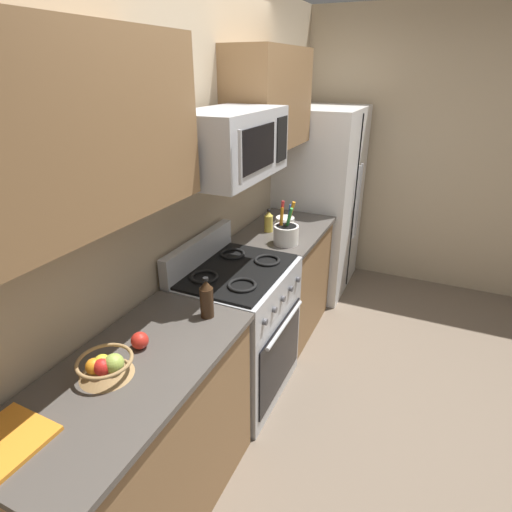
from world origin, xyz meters
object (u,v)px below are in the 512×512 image
utensil_crock (286,233)px  apple_loose (140,341)px  refrigerator (320,202)px  range_oven (238,330)px  prep_bowl (285,220)px  microwave (230,144)px  fruit_basket (105,366)px  bottle_soy (207,299)px  bottle_oil (269,222)px

utensil_crock → apple_loose: 1.42m
refrigerator → utensil_crock: size_ratio=5.72×
range_oven → utensil_crock: size_ratio=3.57×
prep_bowl → microwave: bearing=-179.5°
fruit_basket → bottle_soy: size_ratio=1.04×
microwave → apple_loose: microwave is taller
utensil_crock → apple_loose: utensil_crock is taller
apple_loose → prep_bowl: bearing=-0.4°
fruit_basket → bottle_oil: bottle_oil is taller
refrigerator → apple_loose: (-2.61, 0.07, 0.08)m
utensil_crock → fruit_basket: (-1.62, 0.17, -0.03)m
microwave → utensil_crock: (0.55, -0.14, -0.69)m
utensil_crock → bottle_oil: (0.17, 0.21, 0.00)m
apple_loose → bottle_oil: bearing=1.5°
range_oven → utensil_crock: 0.76m
microwave → bottle_soy: size_ratio=3.37×
range_oven → microwave: (-0.00, 0.03, 1.21)m
range_oven → apple_loose: (-0.86, 0.05, 0.48)m
refrigerator → fruit_basket: bearing=178.5°
microwave → bottle_oil: microwave is taller
range_oven → bottle_soy: size_ratio=4.98×
bottle_oil → fruit_basket: bearing=-178.8°
apple_loose → bottle_soy: bottle_soy is taller
microwave → bottle_soy: microwave is taller
utensil_crock → prep_bowl: bearing=21.5°
fruit_basket → apple_loose: bearing=-1.8°
utensil_crock → prep_bowl: utensil_crock is taller
bottle_oil → apple_loose: bearing=-178.5°
range_oven → microwave: bearing=90.1°
microwave → bottle_oil: 1.00m
prep_bowl → range_oven: bearing=-177.9°
refrigerator → microwave: 1.93m
range_oven → refrigerator: 1.79m
bottle_soy → range_oven: bearing=10.3°
fruit_basket → apple_loose: size_ratio=2.89×
bottle_soy → apple_loose: bearing=158.2°
refrigerator → fruit_basket: 2.82m
apple_loose → refrigerator: bearing=-1.4°
range_oven → microwave: size_ratio=1.48×
refrigerator → range_oven: bearing=179.4°
refrigerator → bottle_oil: size_ratio=9.90×
utensil_crock → bottle_soy: utensil_crock is taller
refrigerator → microwave: bearing=178.6°
range_oven → prep_bowl: 1.04m
bottle_oil → bottle_soy: size_ratio=0.81×
microwave → bottle_oil: size_ratio=4.18×
range_oven → apple_loose: 0.98m
refrigerator → fruit_basket: refrigerator is taller
microwave → prep_bowl: microwave is taller
bottle_soy → fruit_basket: bearing=165.2°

